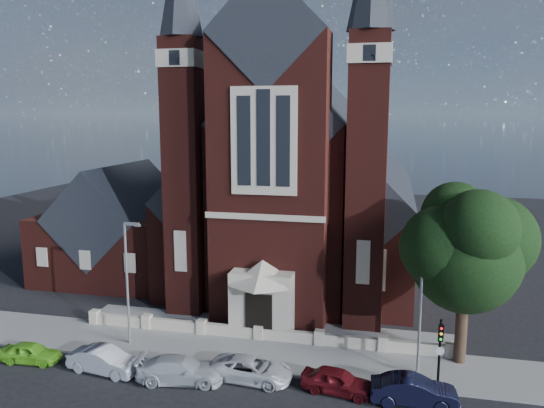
{
  "coord_description": "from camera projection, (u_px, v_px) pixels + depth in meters",
  "views": [
    {
      "loc": [
        8.18,
        -25.45,
        14.72
      ],
      "look_at": [
        -0.38,
        12.0,
        8.2
      ],
      "focal_mm": 35.0,
      "sensor_mm": 36.0,
      "label": 1
    }
  ],
  "objects": [
    {
      "name": "church",
      "position": [
        302.0,
        185.0,
        49.4
      ],
      "size": [
        20.01,
        34.9,
        29.2
      ],
      "color": "#481813",
      "rests_on": "ground"
    },
    {
      "name": "ground",
      "position": [
        285.0,
        297.0,
        43.13
      ],
      "size": [
        120.0,
        120.0,
        0.0
      ],
      "primitive_type": "plane",
      "color": "black",
      "rests_on": "ground"
    },
    {
      "name": "car_dark_red",
      "position": [
        338.0,
        381.0,
        28.27
      ],
      "size": [
        4.12,
        2.17,
        1.34
      ],
      "primitive_type": "imported",
      "rotation": [
        0.0,
        0.0,
        1.42
      ],
      "color": "#5F1016",
      "rests_on": "ground"
    },
    {
      "name": "car_navy",
      "position": [
        414.0,
        391.0,
        27.14
      ],
      "size": [
        4.5,
        1.77,
        1.46
      ],
      "primitive_type": "imported",
      "rotation": [
        0.0,
        0.0,
        1.62
      ],
      "color": "black",
      "rests_on": "ground"
    },
    {
      "name": "car_silver_a",
      "position": [
        104.0,
        360.0,
        30.51
      ],
      "size": [
        4.53,
        2.1,
        1.44
      ],
      "primitive_type": "imported",
      "rotation": [
        0.0,
        0.0,
        1.43
      ],
      "color": "#B6B7BE",
      "rests_on": "ground"
    },
    {
      "name": "street_lamp_right",
      "position": [
        423.0,
        298.0,
        29.58
      ],
      "size": [
        1.16,
        0.22,
        8.09
      ],
      "color": "gray",
      "rests_on": "ground"
    },
    {
      "name": "street_lamp_left",
      "position": [
        128.0,
        276.0,
        33.53
      ],
      "size": [
        1.16,
        0.22,
        8.09
      ],
      "color": "gray",
      "rests_on": "ground"
    },
    {
      "name": "parish_hall",
      "position": [
        122.0,
        232.0,
        48.86
      ],
      "size": [
        12.0,
        12.2,
        10.24
      ],
      "color": "#481813",
      "rests_on": "ground"
    },
    {
      "name": "car_lime_van",
      "position": [
        31.0,
        353.0,
        31.77
      ],
      "size": [
        3.65,
        1.64,
        1.22
      ],
      "primitive_type": "imported",
      "rotation": [
        0.0,
        0.0,
        1.63
      ],
      "color": "#6BC527",
      "rests_on": "ground"
    },
    {
      "name": "car_white_suv",
      "position": [
        251.0,
        369.0,
        29.6
      ],
      "size": [
        4.87,
        2.54,
        1.31
      ],
      "primitive_type": "imported",
      "rotation": [
        0.0,
        0.0,
        1.49
      ],
      "color": "silver",
      "rests_on": "ground"
    },
    {
      "name": "car_silver_b",
      "position": [
        180.0,
        370.0,
        29.43
      ],
      "size": [
        5.13,
        2.71,
        1.42
      ],
      "primitive_type": "imported",
      "rotation": [
        0.0,
        0.0,
        1.72
      ],
      "color": "#B7BBBF",
      "rests_on": "ground"
    },
    {
      "name": "street_tree",
      "position": [
        468.0,
        252.0,
        30.27
      ],
      "size": [
        6.4,
        6.6,
        10.7
      ],
      "color": "black",
      "rests_on": "ground"
    },
    {
      "name": "forecourt_wall",
      "position": [
        259.0,
        340.0,
        34.96
      ],
      "size": [
        24.0,
        0.4,
        0.9
      ],
      "primitive_type": "cube",
      "color": "#B9AB93",
      "rests_on": "ground"
    },
    {
      "name": "pavement_strip",
      "position": [
        251.0,
        353.0,
        33.04
      ],
      "size": [
        60.0,
        5.0,
        0.12
      ],
      "primitive_type": "cube",
      "color": "gray",
      "rests_on": "ground"
    },
    {
      "name": "forecourt_paving",
      "position": [
        266.0,
        328.0,
        36.89
      ],
      "size": [
        26.0,
        3.0,
        0.14
      ],
      "primitive_type": "cube",
      "color": "gray",
      "rests_on": "ground"
    },
    {
      "name": "traffic_signal",
      "position": [
        440.0,
        345.0,
        28.2
      ],
      "size": [
        0.28,
        0.42,
        4.0
      ],
      "color": "black",
      "rests_on": "ground"
    }
  ]
}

